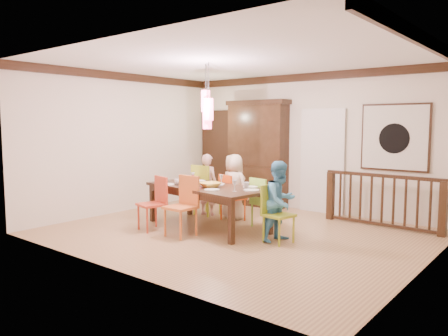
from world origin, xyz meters
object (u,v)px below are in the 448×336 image
Objects in this scene: person_end_right at (280,201)px; person_far_left at (207,184)px; dining_table at (207,190)px; chair_end_right at (279,210)px; balustrade at (382,200)px; china_hutch at (258,153)px; chair_far_left at (207,186)px; person_far_mid at (234,187)px.

person_far_left is at bearing 80.29° from person_end_right.
dining_table is 1.49m from person_end_right.
chair_end_right is 2.24m from balustrade.
balustrade is at bearing -6.70° from china_hutch.
person_far_left reaches higher than chair_far_left.
chair_far_left reaches higher than chair_end_right.
person_far_left reaches higher than balustrade.
balustrade is 1.68× the size of person_end_right.
chair_far_left is 2.37m from person_end_right.
dining_table is at bearing 97.68° from chair_end_right.
chair_end_right is at bearing 148.03° from person_far_left.
dining_table is 0.86m from person_far_mid.
person_end_right reaches higher than chair_end_right.
chair_end_right is at bearing -111.45° from balustrade.
balustrade is at bearing 47.60° from dining_table.
china_hutch reaches higher than balustrade.
dining_table is 2.40× the size of chair_far_left.
chair_end_right is 2.41m from person_far_left.
chair_end_right is at bearing 152.81° from person_far_mid.
chair_far_left is 0.04m from person_far_left.
chair_far_left is 0.67m from person_far_mid.
person_far_mid is (0.65, 0.04, 0.01)m from person_far_left.
person_far_left is 2.34m from person_end_right.
dining_table is 1.04× the size of china_hutch.
chair_far_left is 0.81× the size of person_far_mid.
person_far_left is (0.02, -0.01, 0.04)m from chair_far_left.
china_hutch is at bearing 175.55° from balustrade.
person_far_left is at bearing 139.56° from dining_table.
chair_far_left is at bearing 78.59° from chair_end_right.
dining_table is at bearing 97.13° from person_far_mid.
chair_far_left is 0.48× the size of balustrade.
person_far_mid is (-2.49, -1.12, 0.13)m from balustrade.
balustrade is 3.35m from person_far_left.
person_far_mid reaches higher than chair_end_right.
person_far_left is (-0.71, 0.81, -0.05)m from dining_table.
dining_table is 1.08m from person_far_left.
china_hutch is (-2.05, 2.39, 0.67)m from chair_end_right.
person_far_mid reaches higher than person_far_left.
person_end_right reaches higher than person_far_left.
dining_table is 2.73× the size of chair_end_right.
chair_far_left is 1.14× the size of chair_end_right.
dining_table is 1.93× the size of person_end_right.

